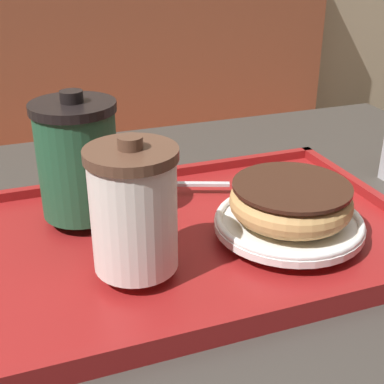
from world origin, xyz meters
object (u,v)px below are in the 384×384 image
(donut_chocolate_glazed, at_px, (291,200))
(coffee_cup_front, at_px, (134,208))
(coffee_cup_rear, at_px, (78,158))
(spoon, at_px, (152,182))

(donut_chocolate_glazed, bearing_deg, coffee_cup_front, -175.67)
(donut_chocolate_glazed, bearing_deg, coffee_cup_rear, 150.50)
(coffee_cup_front, relative_size, donut_chocolate_glazed, 1.00)
(coffee_cup_front, distance_m, spoon, 0.19)
(coffee_cup_front, height_order, spoon, coffee_cup_front)
(coffee_cup_rear, distance_m, spoon, 0.12)
(coffee_cup_rear, xyz_separation_m, spoon, (0.10, 0.04, -0.06))
(coffee_cup_front, distance_m, coffee_cup_rear, 0.13)
(coffee_cup_rear, distance_m, donut_chocolate_glazed, 0.24)
(coffee_cup_front, bearing_deg, donut_chocolate_glazed, 4.33)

